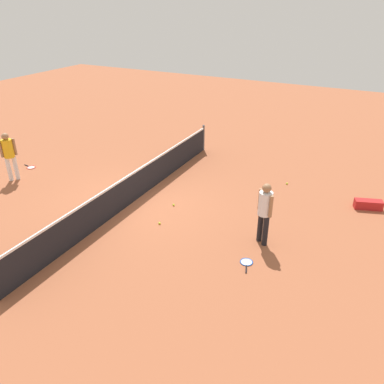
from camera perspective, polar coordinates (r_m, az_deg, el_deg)
The scene contains 11 objects.
ground_plane at distance 12.11m, azimuth -8.61°, elevation -1.34°, with size 40.00×40.00×0.00m, color #9E5638.
court_net at distance 11.89m, azimuth -8.78°, elevation 0.78°, with size 10.09×0.09×1.07m.
player_near_side at distance 9.69m, azimuth 10.80°, elevation -2.48°, with size 0.47×0.48×1.70m.
player_far_side at distance 14.38m, azimuth -25.65°, elevation 5.31°, with size 0.49×0.47×1.70m.
tennis_racket_near_player at distance 9.44m, azimuth 8.12°, elevation -10.39°, with size 0.61×0.40×0.03m.
tennis_racket_far_player at distance 15.56m, azimuth -22.93°, elevation 3.42°, with size 0.36×0.60×0.03m.
tennis_ball_near_player at distance 11.22m, azimuth 10.33°, elevation -3.79°, with size 0.07×0.07×0.07m, color #C6E033.
tennis_ball_by_net at distance 11.71m, azimuth -2.76°, elevation -1.94°, with size 0.07×0.07×0.07m, color #C6E033.
tennis_ball_midcourt at distance 10.82m, azimuth -4.86°, elevation -4.67°, with size 0.07×0.07×0.07m, color #C6E033.
tennis_ball_baseline at distance 13.42m, azimuth 13.98°, elevation 1.24°, with size 0.07×0.07×0.07m, color #C6E033.
equipment_bag at distance 12.67m, azimuth 24.95°, elevation -1.71°, with size 0.52×0.85×0.28m.
Camera 1 is at (-8.53, -6.42, 5.74)m, focal length 35.76 mm.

